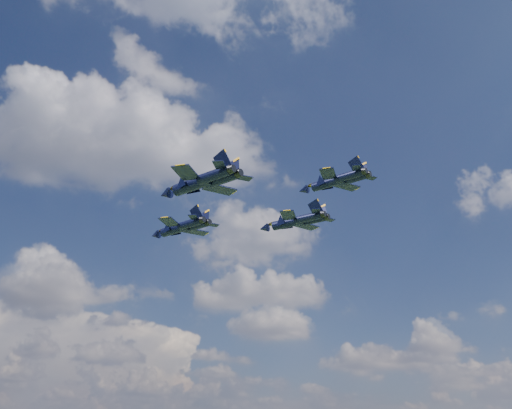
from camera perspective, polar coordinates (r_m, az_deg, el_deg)
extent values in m
cylinder|color=black|center=(118.94, -8.05, -2.46)|extent=(8.00, 8.18, 1.91)
cone|color=black|center=(123.21, -10.06, -3.05)|extent=(3.21, 3.23, 1.80)
ellipsoid|color=brown|center=(121.54, -9.20, -2.54)|extent=(2.85, 2.90, 0.87)
cube|color=black|center=(115.04, -8.66, -1.72)|extent=(4.50, 5.57, 0.19)
cube|color=black|center=(120.04, -6.05, -2.75)|extent=(5.55, 4.38, 0.19)
cube|color=black|center=(111.96, -6.27, -1.25)|extent=(2.30, 2.91, 0.15)
cube|color=black|center=(115.69, -4.39, -2.04)|extent=(2.88, 2.23, 0.15)
cube|color=black|center=(114.11, -6.00, -0.88)|extent=(2.70, 1.87, 3.19)
cube|color=black|center=(115.67, -5.21, -1.22)|extent=(1.87, 2.75, 3.19)
cylinder|color=black|center=(95.34, -6.31, 1.98)|extent=(8.68, 8.78, 2.06)
cone|color=black|center=(99.69, -9.08, 1.01)|extent=(3.47, 3.48, 1.94)
ellipsoid|color=brown|center=(98.04, -7.90, 1.76)|extent=(3.09, 3.12, 0.94)
cube|color=black|center=(91.23, -7.03, 3.19)|extent=(4.82, 6.01, 0.21)
cube|color=black|center=(96.67, -3.65, 1.53)|extent=(6.00, 4.76, 0.21)
cube|color=black|center=(88.23, -3.68, 3.99)|extent=(2.46, 3.13, 0.16)
cube|color=black|center=(92.33, -1.26, 2.69)|extent=(3.12, 2.42, 0.16)
cube|color=black|center=(90.64, -3.38, 4.36)|extent=(2.93, 2.02, 3.44)
cube|color=black|center=(92.35, -2.36, 3.80)|extent=(2.02, 2.96, 3.44)
cylinder|color=black|center=(120.60, 3.29, -1.84)|extent=(8.61, 7.88, 1.95)
cone|color=black|center=(123.62, 0.77, -2.41)|extent=(3.33, 3.24, 1.84)
ellipsoid|color=brown|center=(122.50, 1.83, -1.91)|extent=(3.03, 2.84, 0.89)
cube|color=black|center=(116.44, 3.25, -1.07)|extent=(4.30, 5.63, 0.19)
cube|color=black|center=(122.83, 5.07, -2.18)|extent=(5.71, 4.76, 0.19)
cube|color=black|center=(114.81, 6.00, -0.66)|extent=(2.17, 2.90, 0.15)
cube|color=black|center=(119.52, 7.24, -1.50)|extent=(3.00, 2.44, 0.15)
cube|color=black|center=(117.08, 5.96, -0.31)|extent=(2.89, 1.90, 3.26)
cube|color=black|center=(119.06, 6.49, -0.67)|extent=(2.01, 2.67, 3.26)
cylinder|color=black|center=(100.15, 7.28, 2.16)|extent=(6.97, 7.05, 1.65)
cone|color=black|center=(102.63, 4.73, 1.42)|extent=(2.79, 2.79, 1.56)
ellipsoid|color=brown|center=(101.74, 5.80, 1.99)|extent=(2.48, 2.50, 0.75)
cube|color=black|center=(96.72, 7.22, 3.08)|extent=(3.87, 4.82, 0.17)
cube|color=black|center=(102.00, 9.11, 1.79)|extent=(4.81, 3.82, 0.17)
cube|color=black|center=(95.41, 10.02, 3.64)|extent=(1.97, 2.51, 0.13)
cube|color=black|center=(99.30, 11.31, 2.66)|extent=(2.50, 1.95, 0.13)
cube|color=black|center=(97.37, 9.97, 3.92)|extent=(2.35, 1.62, 2.76)
cube|color=black|center=(99.00, 10.52, 3.50)|extent=(1.62, 2.37, 2.76)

